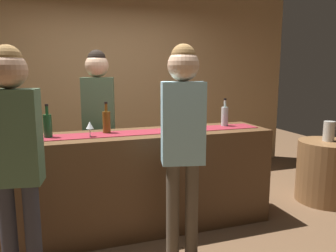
{
  "coord_description": "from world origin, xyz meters",
  "views": [
    {
      "loc": [
        -0.73,
        -3.02,
        1.57
      ],
      "look_at": [
        0.3,
        0.0,
        1.03
      ],
      "focal_mm": 34.79,
      "sensor_mm": 36.0,
      "label": 1
    }
  ],
  "objects_px": {
    "customer_browsing": "(14,145)",
    "vase_on_side_table": "(329,131)",
    "bartender": "(99,112)",
    "wine_glass_far_end": "(3,129)",
    "wine_bottle_clear": "(225,116)",
    "wine_glass_near_customer": "(90,126)",
    "round_side_table": "(326,171)",
    "wine_bottle_green": "(48,125)",
    "wine_bottle_amber": "(106,122)",
    "customer_sipping": "(183,129)",
    "wine_glass_mid_counter": "(169,120)"
  },
  "relations": [
    {
      "from": "wine_bottle_clear",
      "to": "wine_glass_mid_counter",
      "type": "bearing_deg",
      "value": -178.76
    },
    {
      "from": "wine_bottle_clear",
      "to": "wine_glass_near_customer",
      "type": "distance_m",
      "value": 1.44
    },
    {
      "from": "bartender",
      "to": "vase_on_side_table",
      "type": "xyz_separation_m",
      "value": [
        2.63,
        -0.61,
        -0.27
      ]
    },
    {
      "from": "customer_browsing",
      "to": "vase_on_side_table",
      "type": "bearing_deg",
      "value": 20.43
    },
    {
      "from": "bartender",
      "to": "round_side_table",
      "type": "bearing_deg",
      "value": 179.66
    },
    {
      "from": "wine_bottle_clear",
      "to": "bartender",
      "type": "bearing_deg",
      "value": 158.1
    },
    {
      "from": "vase_on_side_table",
      "to": "customer_browsing",
      "type": "bearing_deg",
      "value": -168.95
    },
    {
      "from": "wine_glass_far_end",
      "to": "customer_browsing",
      "type": "relative_size",
      "value": 0.08
    },
    {
      "from": "wine_bottle_clear",
      "to": "wine_glass_far_end",
      "type": "relative_size",
      "value": 2.1
    },
    {
      "from": "wine_bottle_green",
      "to": "wine_glass_far_end",
      "type": "xyz_separation_m",
      "value": [
        -0.35,
        -0.05,
        -0.01
      ]
    },
    {
      "from": "wine_glass_near_customer",
      "to": "wine_bottle_clear",
      "type": "bearing_deg",
      "value": 5.59
    },
    {
      "from": "wine_bottle_green",
      "to": "wine_bottle_amber",
      "type": "bearing_deg",
      "value": 5.06
    },
    {
      "from": "round_side_table",
      "to": "wine_bottle_clear",
      "type": "bearing_deg",
      "value": 175.12
    },
    {
      "from": "wine_bottle_amber",
      "to": "wine_bottle_clear",
      "type": "bearing_deg",
      "value": -0.09
    },
    {
      "from": "wine_bottle_amber",
      "to": "customer_browsing",
      "type": "bearing_deg",
      "value": -134.02
    },
    {
      "from": "wine_bottle_clear",
      "to": "round_side_table",
      "type": "xyz_separation_m",
      "value": [
        1.34,
        -0.11,
        -0.72
      ]
    },
    {
      "from": "wine_glass_mid_counter",
      "to": "vase_on_side_table",
      "type": "xyz_separation_m",
      "value": [
        1.99,
        -0.08,
        -0.22
      ]
    },
    {
      "from": "wine_bottle_clear",
      "to": "wine_bottle_green",
      "type": "bearing_deg",
      "value": -178.58
    },
    {
      "from": "wine_glass_near_customer",
      "to": "round_side_table",
      "type": "xyz_separation_m",
      "value": [
        2.78,
        0.03,
        -0.71
      ]
    },
    {
      "from": "bartender",
      "to": "round_side_table",
      "type": "xyz_separation_m",
      "value": [
        2.62,
        -0.63,
        -0.76
      ]
    },
    {
      "from": "wine_glass_mid_counter",
      "to": "wine_glass_near_customer",
      "type": "bearing_deg",
      "value": -170.99
    },
    {
      "from": "bartender",
      "to": "wine_bottle_green",
      "type": "bearing_deg",
      "value": 60.44
    },
    {
      "from": "wine_bottle_clear",
      "to": "bartender",
      "type": "xyz_separation_m",
      "value": [
        -1.28,
        0.51,
        0.03
      ]
    },
    {
      "from": "wine_bottle_green",
      "to": "wine_bottle_amber",
      "type": "xyz_separation_m",
      "value": [
        0.53,
        0.05,
        0.0
      ]
    },
    {
      "from": "customer_browsing",
      "to": "customer_sipping",
      "type": "bearing_deg",
      "value": 11.53
    },
    {
      "from": "bartender",
      "to": "customer_browsing",
      "type": "distance_m",
      "value": 1.45
    },
    {
      "from": "customer_sipping",
      "to": "wine_glass_far_end",
      "type": "bearing_deg",
      "value": 169.42
    },
    {
      "from": "wine_glass_mid_counter",
      "to": "bartender",
      "type": "relative_size",
      "value": 0.08
    },
    {
      "from": "vase_on_side_table",
      "to": "wine_glass_mid_counter",
      "type": "bearing_deg",
      "value": 177.7
    },
    {
      "from": "customer_sipping",
      "to": "wine_bottle_amber",
      "type": "bearing_deg",
      "value": 138.8
    },
    {
      "from": "wine_glass_far_end",
      "to": "customer_browsing",
      "type": "xyz_separation_m",
      "value": [
        0.15,
        -0.65,
        -0.01
      ]
    },
    {
      "from": "wine_glass_near_customer",
      "to": "round_side_table",
      "type": "relative_size",
      "value": 0.19
    },
    {
      "from": "wine_bottle_green",
      "to": "vase_on_side_table",
      "type": "bearing_deg",
      "value": -0.9
    },
    {
      "from": "wine_glass_far_end",
      "to": "round_side_table",
      "type": "bearing_deg",
      "value": -0.3
    },
    {
      "from": "wine_bottle_green",
      "to": "wine_bottle_clear",
      "type": "relative_size",
      "value": 1.0
    },
    {
      "from": "bartender",
      "to": "vase_on_side_table",
      "type": "bearing_deg",
      "value": -179.84
    },
    {
      "from": "wine_glass_far_end",
      "to": "customer_sipping",
      "type": "xyz_separation_m",
      "value": [
        1.38,
        -0.6,
        0.03
      ]
    },
    {
      "from": "wine_glass_far_end",
      "to": "customer_browsing",
      "type": "height_order",
      "value": "customer_browsing"
    },
    {
      "from": "wine_bottle_amber",
      "to": "bartender",
      "type": "xyz_separation_m",
      "value": [
        -0.01,
        0.51,
        0.03
      ]
    },
    {
      "from": "wine_bottle_green",
      "to": "customer_browsing",
      "type": "bearing_deg",
      "value": -105.67
    },
    {
      "from": "wine_bottle_green",
      "to": "bartender",
      "type": "xyz_separation_m",
      "value": [
        0.51,
        0.56,
        0.03
      ]
    },
    {
      "from": "round_side_table",
      "to": "vase_on_side_table",
      "type": "relative_size",
      "value": 3.08
    },
    {
      "from": "wine_glass_near_customer",
      "to": "customer_sipping",
      "type": "relative_size",
      "value": 0.08
    },
    {
      "from": "wine_glass_mid_counter",
      "to": "bartender",
      "type": "bearing_deg",
      "value": 140.55
    },
    {
      "from": "wine_glass_mid_counter",
      "to": "wine_bottle_amber",
      "type": "bearing_deg",
      "value": 178.56
    },
    {
      "from": "wine_glass_near_customer",
      "to": "wine_glass_far_end",
      "type": "bearing_deg",
      "value": 176.43
    },
    {
      "from": "bartender",
      "to": "vase_on_side_table",
      "type": "relative_size",
      "value": 7.48
    },
    {
      "from": "wine_glass_near_customer",
      "to": "customer_browsing",
      "type": "distance_m",
      "value": 0.82
    },
    {
      "from": "wine_bottle_amber",
      "to": "wine_bottle_clear",
      "type": "xyz_separation_m",
      "value": [
        1.26,
        -0.0,
        0.0
      ]
    },
    {
      "from": "wine_glass_mid_counter",
      "to": "wine_glass_far_end",
      "type": "distance_m",
      "value": 1.51
    }
  ]
}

